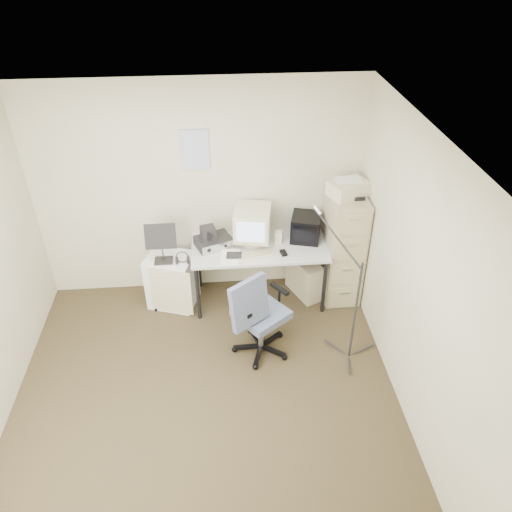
{
  "coord_description": "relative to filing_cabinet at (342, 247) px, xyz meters",
  "views": [
    {
      "loc": [
        0.2,
        -3.14,
        3.78
      ],
      "look_at": [
        0.55,
        0.95,
        0.95
      ],
      "focal_mm": 35.0,
      "sensor_mm": 36.0,
      "label": 1
    }
  ],
  "objects": [
    {
      "name": "crt_tv",
      "position": [
        -0.42,
        0.1,
        0.22
      ],
      "size": [
        0.39,
        0.4,
        0.29
      ],
      "primitive_type": "cube",
      "rotation": [
        0.0,
        0.0,
        -0.26
      ],
      "color": "black",
      "rests_on": "desk"
    },
    {
      "name": "music_stand",
      "position": [
        -2.01,
        -0.08,
        0.22
      ],
      "size": [
        0.36,
        0.23,
        0.48
      ],
      "primitive_type": "cube",
      "rotation": [
        0.0,
        0.0,
        0.19
      ],
      "color": "black",
      "rests_on": "side_cart"
    },
    {
      "name": "filing_cabinet",
      "position": [
        0.0,
        0.0,
        0.0
      ],
      "size": [
        0.4,
        0.6,
        1.3
      ],
      "primitive_type": "cube",
      "color": "tan",
      "rests_on": "floor"
    },
    {
      "name": "radio_speaker",
      "position": [
        -1.51,
        0.01,
        0.26
      ],
      "size": [
        0.18,
        0.18,
        0.15
      ],
      "primitive_type": "cube",
      "rotation": [
        0.0,
        0.0,
        0.28
      ],
      "color": "black",
      "rests_on": "radio_receiver"
    },
    {
      "name": "mouse",
      "position": [
        -0.7,
        -0.2,
        0.1
      ],
      "size": [
        0.08,
        0.11,
        0.03
      ],
      "primitive_type": "cube",
      "rotation": [
        0.0,
        0.0,
        0.2
      ],
      "color": "black",
      "rests_on": "desk"
    },
    {
      "name": "wall_back",
      "position": [
        -1.58,
        0.32,
        0.6
      ],
      "size": [
        3.6,
        0.02,
        2.5
      ],
      "primitive_type": "cube",
      "color": "beige",
      "rests_on": "ground"
    },
    {
      "name": "office_chair",
      "position": [
        -1.01,
        -0.89,
        -0.14
      ],
      "size": [
        0.83,
        0.83,
        1.03
      ],
      "primitive_type": "cube",
      "rotation": [
        0.0,
        0.0,
        0.65
      ],
      "color": "slate",
      "rests_on": "floor"
    },
    {
      "name": "floor",
      "position": [
        -1.58,
        -1.48,
        -0.66
      ],
      "size": [
        3.6,
        3.6,
        0.01
      ],
      "primitive_type": "cube",
      "color": "#3C341F",
      "rests_on": "ground"
    },
    {
      "name": "desk",
      "position": [
        -0.95,
        -0.03,
        -0.29
      ],
      "size": [
        1.5,
        0.7,
        0.73
      ],
      "primitive_type": "cube",
      "color": "silver",
      "rests_on": "floor"
    },
    {
      "name": "mic_stand",
      "position": [
        -0.11,
        -1.05,
        0.12
      ],
      "size": [
        0.03,
        0.03,
        1.54
      ],
      "primitive_type": "cylinder",
      "rotation": [
        0.0,
        0.0,
        2.18
      ],
      "color": "black",
      "rests_on": "floor"
    },
    {
      "name": "printer",
      "position": [
        0.0,
        0.02,
        0.73
      ],
      "size": [
        0.48,
        0.42,
        0.16
      ],
      "primitive_type": "cube",
      "rotation": [
        0.0,
        0.0,
        0.42
      ],
      "color": "beige",
      "rests_on": "filing_cabinet"
    },
    {
      "name": "wall_calendar",
      "position": [
        -1.6,
        0.31,
        1.1
      ],
      "size": [
        0.3,
        0.02,
        0.44
      ],
      "primitive_type": "cube",
      "color": "white",
      "rests_on": "wall_back"
    },
    {
      "name": "pc_tower",
      "position": [
        -0.41,
        0.02,
        -0.42
      ],
      "size": [
        0.4,
        0.54,
        0.46
      ],
      "primitive_type": "cube",
      "rotation": [
        0.0,
        0.0,
        0.42
      ],
      "color": "beige",
      "rests_on": "floor"
    },
    {
      "name": "radio_receiver",
      "position": [
        -1.45,
        0.03,
        0.13
      ],
      "size": [
        0.45,
        0.39,
        0.11
      ],
      "primitive_type": "cube",
      "rotation": [
        0.0,
        0.0,
        0.38
      ],
      "color": "black",
      "rests_on": "desk"
    },
    {
      "name": "ceiling",
      "position": [
        -1.58,
        -1.48,
        1.85
      ],
      "size": [
        3.6,
        3.6,
        0.01
      ],
      "primitive_type": "cube",
      "color": "white",
      "rests_on": "ground"
    },
    {
      "name": "papers",
      "position": [
        -1.28,
        -0.21,
        0.09
      ],
      "size": [
        0.23,
        0.29,
        0.02
      ],
      "primitive_type": "cube",
      "rotation": [
        0.0,
        0.0,
        -0.1
      ],
      "color": "white",
      "rests_on": "desk"
    },
    {
      "name": "wall_right",
      "position": [
        0.22,
        -1.48,
        0.6
      ],
      "size": [
        0.02,
        3.6,
        2.5
      ],
      "primitive_type": "cube",
      "color": "beige",
      "rests_on": "ground"
    },
    {
      "name": "desk_speaker",
      "position": [
        -0.73,
        0.03,
        0.15
      ],
      "size": [
        0.09,
        0.09,
        0.14
      ],
      "primitive_type": "cube",
      "rotation": [
        0.0,
        0.0,
        -0.26
      ],
      "color": "beige",
      "rests_on": "desk"
    },
    {
      "name": "crt_monitor",
      "position": [
        -1.02,
        0.07,
        0.29
      ],
      "size": [
        0.45,
        0.47,
        0.43
      ],
      "primitive_type": "cube",
      "rotation": [
        0.0,
        0.0,
        -0.18
      ],
      "color": "beige",
      "rests_on": "desk"
    },
    {
      "name": "headphones",
      "position": [
        -1.8,
        -0.14,
        0.03
      ],
      "size": [
        0.19,
        0.19,
        0.03
      ],
      "primitive_type": "torus",
      "rotation": [
        0.0,
        0.0,
        0.21
      ],
      "color": "black",
      "rests_on": "side_cart"
    },
    {
      "name": "side_cart",
      "position": [
        -1.95,
        -0.02,
        -0.33
      ],
      "size": [
        0.61,
        0.55,
        0.63
      ],
      "primitive_type": "cube",
      "rotation": [
        0.0,
        0.0,
        -0.31
      ],
      "color": "white",
      "rests_on": "floor"
    },
    {
      "name": "keyboard",
      "position": [
        -1.02,
        -0.22,
        0.09
      ],
      "size": [
        0.42,
        0.25,
        0.02
      ],
      "primitive_type": "cube",
      "rotation": [
        0.0,
        0.0,
        0.3
      ],
      "color": "beige",
      "rests_on": "desk"
    }
  ]
}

